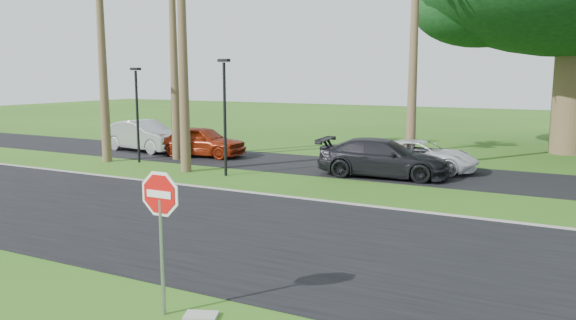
% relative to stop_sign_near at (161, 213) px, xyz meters
% --- Properties ---
extents(ground, '(120.00, 120.00, 0.00)m').
position_rel_stop_sign_near_xyz_m(ground, '(-0.50, 3.00, -1.77)').
color(ground, '#285615').
rests_on(ground, ground).
extents(road, '(120.00, 8.00, 0.02)m').
position_rel_stop_sign_near_xyz_m(road, '(-0.50, 5.00, -1.76)').
color(road, black).
rests_on(road, ground).
extents(parking_strip, '(120.00, 5.00, 0.02)m').
position_rel_stop_sign_near_xyz_m(parking_strip, '(-0.50, 15.50, -1.76)').
color(parking_strip, black).
rests_on(parking_strip, ground).
extents(curb, '(120.00, 0.12, 0.06)m').
position_rel_stop_sign_near_xyz_m(curb, '(-0.50, 9.05, -1.74)').
color(curb, gray).
rests_on(curb, ground).
extents(stop_sign_near, '(1.05, 0.07, 2.62)m').
position_rel_stop_sign_near_xyz_m(stop_sign_near, '(0.00, 0.00, 0.00)').
color(stop_sign_near, gray).
rests_on(stop_sign_near, ground).
extents(streetlight_left, '(0.45, 0.25, 4.34)m').
position_rel_stop_sign_near_xyz_m(streetlight_left, '(-12.00, 12.50, 0.72)').
color(streetlight_left, black).
rests_on(streetlight_left, ground).
extents(streetlight_right, '(0.45, 0.25, 4.64)m').
position_rel_stop_sign_near_xyz_m(streetlight_right, '(-6.50, 11.50, 0.88)').
color(streetlight_right, black).
rests_on(streetlight_right, ground).
extents(car_silver, '(5.07, 2.33, 1.61)m').
position_rel_stop_sign_near_xyz_m(car_silver, '(-14.30, 15.45, -0.97)').
color(car_silver, '#AFB2B6').
rests_on(car_silver, ground).
extents(car_red, '(4.55, 2.16, 1.50)m').
position_rel_stop_sign_near_xyz_m(car_red, '(-10.50, 15.34, -1.02)').
color(car_red, maroon).
rests_on(car_red, ground).
extents(car_dark, '(5.35, 2.60, 1.50)m').
position_rel_stop_sign_near_xyz_m(car_dark, '(-0.80, 14.15, -1.02)').
color(car_dark, black).
rests_on(car_dark, ground).
extents(car_minivan, '(4.67, 2.22, 1.29)m').
position_rel_stop_sign_near_xyz_m(car_minivan, '(0.21, 16.16, -1.13)').
color(car_minivan, silver).
rests_on(car_minivan, ground).
extents(utility_slab, '(0.64, 0.53, 0.06)m').
position_rel_stop_sign_near_xyz_m(utility_slab, '(0.63, 0.19, -1.74)').
color(utility_slab, '#9C9D95').
rests_on(utility_slab, ground).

